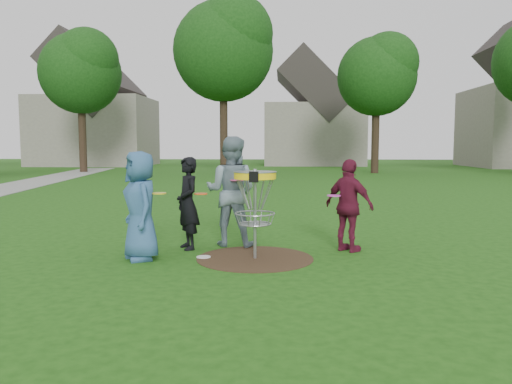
{
  "coord_description": "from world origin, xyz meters",
  "views": [
    {
      "loc": [
        0.41,
        -7.53,
        1.76
      ],
      "look_at": [
        0.0,
        0.3,
        1.0
      ],
      "focal_mm": 35.0,
      "sensor_mm": 36.0,
      "label": 1
    }
  ],
  "objects_px": {
    "player_grey": "(231,191)",
    "disc_golf_basket": "(255,193)",
    "player_black": "(188,203)",
    "player_blue": "(141,206)",
    "player_maroon": "(349,206)"
  },
  "relations": [
    {
      "from": "player_grey",
      "to": "disc_golf_basket",
      "type": "distance_m",
      "value": 1.1
    },
    {
      "from": "player_black",
      "to": "player_blue",
      "type": "bearing_deg",
      "value": -65.19
    },
    {
      "from": "player_black",
      "to": "disc_golf_basket",
      "type": "xyz_separation_m",
      "value": [
        1.16,
        -0.65,
        0.25
      ]
    },
    {
      "from": "player_maroon",
      "to": "player_blue",
      "type": "bearing_deg",
      "value": 54.69
    },
    {
      "from": "player_black",
      "to": "player_maroon",
      "type": "distance_m",
      "value": 2.67
    },
    {
      "from": "player_black",
      "to": "disc_golf_basket",
      "type": "relative_size",
      "value": 1.12
    },
    {
      "from": "player_black",
      "to": "player_grey",
      "type": "xyz_separation_m",
      "value": [
        0.69,
        0.34,
        0.17
      ]
    },
    {
      "from": "player_blue",
      "to": "player_black",
      "type": "relative_size",
      "value": 1.07
    },
    {
      "from": "player_blue",
      "to": "player_grey",
      "type": "relative_size",
      "value": 0.88
    },
    {
      "from": "player_grey",
      "to": "disc_golf_basket",
      "type": "bearing_deg",
      "value": 125.17
    },
    {
      "from": "player_black",
      "to": "player_grey",
      "type": "bearing_deg",
      "value": 86.45
    },
    {
      "from": "player_grey",
      "to": "player_maroon",
      "type": "xyz_separation_m",
      "value": [
        1.97,
        -0.4,
        -0.18
      ]
    },
    {
      "from": "player_black",
      "to": "player_maroon",
      "type": "xyz_separation_m",
      "value": [
        2.66,
        -0.06,
        -0.01
      ]
    },
    {
      "from": "player_black",
      "to": "player_grey",
      "type": "distance_m",
      "value": 0.79
    },
    {
      "from": "player_black",
      "to": "player_maroon",
      "type": "height_order",
      "value": "player_black"
    }
  ]
}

